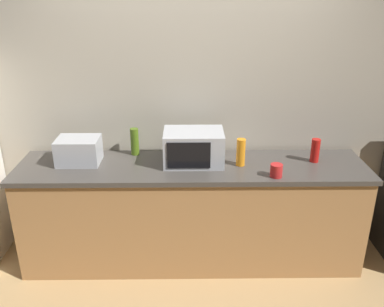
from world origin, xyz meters
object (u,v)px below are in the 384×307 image
Objects in this scene: mug_red at (276,171)px; bottle_dish_soap at (241,152)px; microwave at (194,147)px; bottle_hot_sauce at (315,150)px; toaster_oven at (79,151)px; bottle_olive_oil at (135,142)px.

bottle_dish_soap is at bearing 138.36° from mug_red.
microwave is at bearing 156.20° from mug_red.
bottle_hot_sauce is (1.00, 0.01, -0.04)m from microwave.
bottle_dish_soap is 0.33m from mug_red.
bottle_hot_sauce is at bearing 0.64° from microwave.
microwave is 0.93m from toaster_oven.
toaster_oven is 1.58m from mug_red.
microwave is 0.69m from mug_red.
bottle_dish_soap is 0.91m from bottle_olive_oil.
toaster_oven is at bearing 177.00° from bottle_dish_soap.
bottle_olive_oil is at bearing 164.63° from bottle_dish_soap.
microwave is 1.41× the size of toaster_oven.
bottle_hot_sauce is 0.84× the size of bottle_olive_oil.
mug_red is at bearing -22.26° from bottle_olive_oil.
bottle_olive_oil is (-0.88, 0.24, 0.00)m from bottle_dish_soap.
bottle_hot_sauce is 1.50m from bottle_olive_oil.
bottle_dish_soap is 0.96× the size of bottle_olive_oil.
mug_red is (0.25, -0.22, -0.06)m from bottle_dish_soap.
microwave is at bearing -20.28° from bottle_olive_oil.
toaster_oven is 1.93m from bottle_hot_sauce.
toaster_oven is (-0.93, 0.01, -0.03)m from microwave.
toaster_oven is at bearing 179.97° from bottle_hot_sauce.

